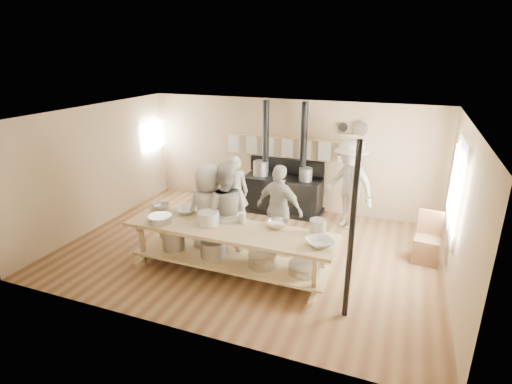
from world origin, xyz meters
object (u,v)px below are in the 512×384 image
cook_far_left (235,192)px  cook_by_window (349,184)px  cook_left (226,213)px  stove (283,191)px  roasting_pan (219,216)px  chair (426,247)px  prep_table (229,246)px  cook_center (209,212)px  cook_right (279,209)px

cook_far_left → cook_by_window: cook_by_window is taller
cook_far_left → cook_left: (0.44, -1.38, 0.12)m
stove → cook_far_left: 1.42m
stove → cook_far_left: size_ratio=1.62×
stove → roasting_pan: (-0.34, -2.69, 0.37)m
cook_far_left → chair: cook_far_left is taller
prep_table → cook_far_left: (-0.69, 1.81, 0.28)m
cook_center → cook_by_window: 3.13m
chair → roasting_pan: (-3.50, -1.35, 0.62)m
stove → cook_by_window: size_ratio=1.34×
stove → cook_center: (-0.57, -2.59, 0.37)m
cook_by_window → roasting_pan: (-1.90, -2.37, -0.07)m
cook_left → cook_center: cook_left is taller
cook_left → cook_right: size_ratio=1.09×
stove → roasting_pan: stove is taller
chair → stove: bearing=162.8°
prep_table → stove: bearing=90.0°
prep_table → cook_center: 0.80m
stove → chair: 3.44m
cook_far_left → chair: (3.85, -0.13, -0.53)m
cook_left → chair: cook_left is taller
cook_center → chair: size_ratio=1.92×
cook_far_left → cook_left: size_ratio=0.87×
cook_left → stove: bearing=-111.1°
prep_table → cook_left: cook_left is taller
cook_far_left → cook_by_window: bearing=-179.6°
cook_left → roasting_pan: bearing=33.6°
cook_right → roasting_pan: size_ratio=4.42×
stove → cook_center: size_ratio=1.46×
cook_far_left → cook_center: size_ratio=0.90×
chair → roasting_pan: bearing=-153.2°
cook_right → chair: cook_right is taller
roasting_pan → cook_far_left: bearing=103.5°
stove → cook_center: 2.68m
cook_by_window → chair: size_ratio=2.08×
chair → cook_right: bearing=-162.3°
cook_left → cook_by_window: cook_by_window is taller
stove → cook_center: stove is taller
cook_far_left → cook_by_window: (2.26, 0.89, 0.16)m
prep_table → chair: chair is taller
stove → cook_right: bearing=-74.4°
cook_far_left → cook_left: 1.45m
prep_table → cook_right: cook_right is taller
cook_by_window → chair: bearing=-1.0°
cook_by_window → cook_far_left: bearing=-126.7°
cook_right → chair: (2.63, 0.56, -0.57)m
roasting_pan → chair: bearing=21.1°
chair → prep_table: bearing=-146.3°
prep_table → cook_left: bearing=120.3°
cook_right → roasting_pan: (-0.87, -0.79, 0.04)m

